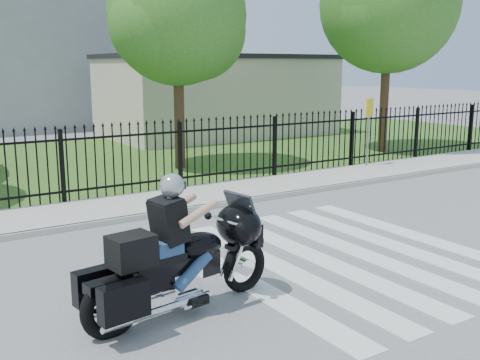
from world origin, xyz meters
TOP-DOWN VIEW (x-y plane):
  - ground at (0.00, 0.00)m, footprint 120.00×120.00m
  - crosswalk at (0.00, 0.00)m, footprint 5.00×5.50m
  - sidewalk at (0.00, 5.00)m, footprint 40.00×2.00m
  - curb at (0.00, 4.00)m, footprint 40.00×0.12m
  - grass_strip at (0.00, 12.00)m, footprint 40.00×12.00m
  - iron_fence at (0.00, 6.00)m, footprint 26.00×0.04m
  - tree_mid at (1.50, 9.00)m, footprint 4.20×4.20m
  - tree_right at (9.50, 8.00)m, footprint 5.00×5.00m
  - building_low at (7.00, 16.00)m, footprint 10.00×6.00m
  - building_low_roof at (7.00, 16.00)m, footprint 10.20×6.20m
  - motorcycle_rider at (-3.34, -0.54)m, footprint 2.89×1.18m
  - traffic_sign at (6.36, 5.67)m, footprint 0.44×0.19m

SIDE VIEW (x-z plane):
  - ground at x=0.00m, z-range 0.00..0.00m
  - crosswalk at x=0.00m, z-range 0.00..0.01m
  - grass_strip at x=0.00m, z-range 0.00..0.02m
  - sidewalk at x=0.00m, z-range 0.00..0.12m
  - curb at x=0.00m, z-range 0.00..0.12m
  - motorcycle_rider at x=-3.34m, z-range -0.17..1.75m
  - iron_fence at x=0.00m, z-range 0.00..1.80m
  - traffic_sign at x=6.36m, z-range 0.57..2.65m
  - building_low at x=7.00m, z-range 0.00..3.50m
  - building_low_roof at x=7.00m, z-range 3.50..3.70m
  - tree_mid at x=1.50m, z-range 1.28..8.06m
  - tree_right at x=9.50m, z-range 1.44..9.34m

